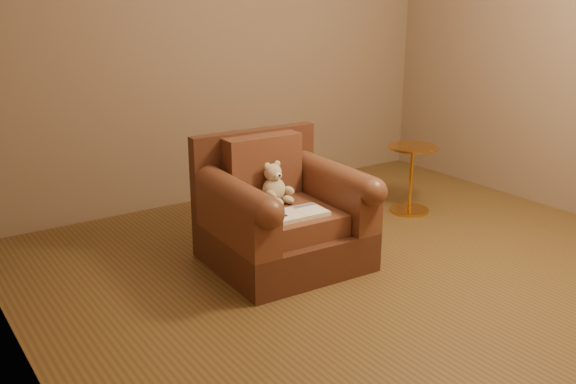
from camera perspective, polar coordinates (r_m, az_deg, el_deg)
floor at (r=3.94m, az=8.77°, el=-7.66°), size 4.00×4.00×0.00m
armchair at (r=4.02m, az=-0.65°, el=-2.11°), size 0.92×0.87×0.79m
teddy_bear at (r=4.03m, az=-1.16°, el=0.48°), size 0.19×0.22×0.26m
guidebook at (r=3.81m, az=0.95°, el=-1.92°), size 0.34×0.21×0.03m
side_table at (r=5.02m, az=10.90°, el=1.34°), size 0.38×0.38×0.53m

